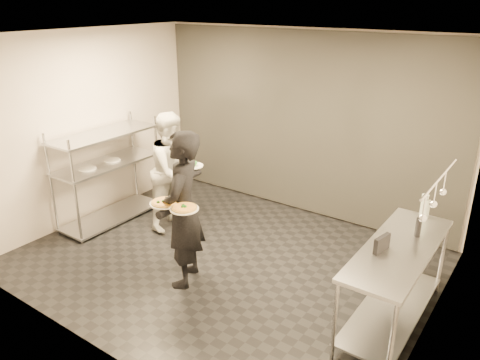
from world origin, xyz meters
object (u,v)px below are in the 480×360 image
Objects in this scene: bottle_clear at (426,209)px; pass_rack at (107,172)px; waiter at (183,210)px; chef at (173,171)px; bottle_dark at (418,228)px; salad_plate at (193,164)px; pos_monitor at (382,244)px; pizza_plate_far at (184,208)px; pizza_plate_near at (165,202)px; prep_counter at (396,272)px; bottle_green at (424,206)px.

pass_rack is at bearing -169.56° from bottle_clear.
waiter is 1.08× the size of chef.
salad_plate is at bearing -166.79° from bottle_dark.
salad_plate reaches higher than pos_monitor.
bottle_dark is (0.20, 0.50, 0.02)m from pos_monitor.
pizza_plate_far is 1.57× the size of bottle_dark.
bottle_dark is (2.48, 0.58, -0.34)m from salad_plate.
pizza_plate_near is 2.34m from pos_monitor.
prep_counter is at bearing 69.94° from pos_monitor.
prep_counter is 8.96× the size of bottle_dark.
bottle_clear is (0.03, 0.80, 0.40)m from prep_counter.
waiter is 7.48× the size of salad_plate.
bottle_green is (4.33, 0.80, 0.29)m from pass_rack.
bottle_clear is 0.49m from bottle_dark.
pizza_plate_near is 0.61m from salad_plate.
bottle_clear is (3.42, 0.38, 0.17)m from chef.
bottle_green reaches higher than pizza_plate_near.
prep_counter is at bearing -103.73° from bottle_dark.
pass_rack is 1.04m from chef.
pos_monitor reaches higher than prep_counter.
pizza_plate_far is 1.26× the size of salad_plate.
pos_monitor is 0.83× the size of bottle_green.
pos_monitor is at bearing -98.43° from bottle_clear.
pizza_plate_near is 1.23× the size of bottle_green.
bottle_dark is (4.41, 0.32, 0.25)m from pass_rack.
bottle_clear is (2.43, 1.07, -0.33)m from salad_plate.
chef is at bearing 136.95° from pizza_plate_far.
waiter is at bearing 136.23° from pizza_plate_far.
bottle_dark reaches higher than pizza_plate_far.
pizza_plate_far is 2.06m from pos_monitor.
bottle_green reaches higher than pizza_plate_far.
salad_plate is at bearing -173.59° from prep_counter.
chef is 3.33m from pos_monitor.
pass_rack is 4.22m from pos_monitor.
pos_monitor is at bearing 76.17° from waiter.
bottle_green is at bearing 24.00° from salad_plate.
bottle_green is 0.04m from bottle_clear.
waiter is at bearing -148.19° from bottle_green.
chef is (-3.39, 0.42, 0.23)m from prep_counter.
prep_counter is at bearing -91.93° from bottle_clear.
bottle_dark is (3.46, -0.11, 0.16)m from chef.
chef reaches higher than bottle_dark.
bottle_dark is at bearing 86.59° from waiter.
pizza_plate_far is at bearing -142.59° from bottle_green.
pizza_plate_far is 2.65m from bottle_clear.
bottle_dark is at bearing 27.08° from pizza_plate_far.
salad_plate is at bearing 93.58° from pizza_plate_near.
salad_plate is 2.68m from bottle_clear.
pos_monitor is (2.16, 0.42, 0.07)m from waiter.
pizza_plate_far is at bearing -151.06° from pos_monitor.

